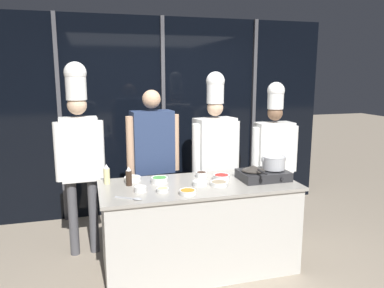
% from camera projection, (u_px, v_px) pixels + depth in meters
% --- Properties ---
extents(ground_plane, '(24.00, 24.00, 0.00)m').
position_uv_depth(ground_plane, '(199.00, 267.00, 3.83)').
color(ground_plane, gray).
extents(window_wall_back, '(4.79, 0.09, 2.70)m').
position_uv_depth(window_wall_back, '(163.00, 117.00, 5.23)').
color(window_wall_back, black).
rests_on(window_wall_back, ground_plane).
extents(demo_counter, '(1.92, 0.84, 0.89)m').
position_uv_depth(demo_counter, '(199.00, 226.00, 3.74)').
color(demo_counter, beige).
rests_on(demo_counter, ground_plane).
extents(portable_stove, '(0.49, 0.36, 0.10)m').
position_uv_depth(portable_stove, '(263.00, 175.00, 3.80)').
color(portable_stove, '#28282B').
rests_on(portable_stove, demo_counter).
extents(frying_pan, '(0.23, 0.40, 0.05)m').
position_uv_depth(frying_pan, '(254.00, 168.00, 3.75)').
color(frying_pan, '#38332D').
rests_on(frying_pan, portable_stove).
extents(stock_pot, '(0.26, 0.23, 0.13)m').
position_uv_depth(stock_pot, '(274.00, 162.00, 3.81)').
color(stock_pot, '#B7BABF').
rests_on(stock_pot, portable_stove).
extents(squeeze_bottle_oil, '(0.06, 0.06, 0.20)m').
position_uv_depth(squeeze_bottle_oil, '(107.00, 174.00, 3.65)').
color(squeeze_bottle_oil, beige).
rests_on(squeeze_bottle_oil, demo_counter).
extents(squeeze_bottle_soy, '(0.06, 0.06, 0.19)m').
position_uv_depth(squeeze_bottle_soy, '(129.00, 176.00, 3.59)').
color(squeeze_bottle_soy, '#332319').
rests_on(squeeze_bottle_soy, demo_counter).
extents(prep_bowl_ginger, '(0.11, 0.11, 0.04)m').
position_uv_depth(prep_bowl_ginger, '(163.00, 190.00, 3.41)').
color(prep_bowl_ginger, white).
rests_on(prep_bowl_ginger, demo_counter).
extents(prep_bowl_scallions, '(0.17, 0.17, 0.06)m').
position_uv_depth(prep_bowl_scallions, '(160.00, 180.00, 3.68)').
color(prep_bowl_scallions, white).
rests_on(prep_bowl_scallions, demo_counter).
extents(prep_bowl_onion, '(0.11, 0.11, 0.05)m').
position_uv_depth(prep_bowl_onion, '(140.00, 189.00, 3.41)').
color(prep_bowl_onion, white).
rests_on(prep_bowl_onion, demo_counter).
extents(prep_bowl_rice, '(0.15, 0.15, 0.05)m').
position_uv_depth(prep_bowl_rice, '(200.00, 183.00, 3.60)').
color(prep_bowl_rice, white).
rests_on(prep_bowl_rice, demo_counter).
extents(prep_bowl_chicken, '(0.17, 0.17, 0.04)m').
position_uv_depth(prep_bowl_chicken, '(133.00, 178.00, 3.76)').
color(prep_bowl_chicken, white).
rests_on(prep_bowl_chicken, demo_counter).
extents(prep_bowl_mushrooms, '(0.17, 0.17, 0.04)m').
position_uv_depth(prep_bowl_mushrooms, '(219.00, 183.00, 3.60)').
color(prep_bowl_mushrooms, white).
rests_on(prep_bowl_mushrooms, demo_counter).
extents(prep_bowl_carrots, '(0.15, 0.15, 0.04)m').
position_uv_depth(prep_bowl_carrots, '(188.00, 192.00, 3.34)').
color(prep_bowl_carrots, white).
rests_on(prep_bowl_carrots, demo_counter).
extents(prep_bowl_bell_pepper, '(0.17, 0.17, 0.06)m').
position_uv_depth(prep_bowl_bell_pepper, '(221.00, 177.00, 3.77)').
color(prep_bowl_bell_pepper, white).
rests_on(prep_bowl_bell_pepper, demo_counter).
extents(prep_bowl_soy_glaze, '(0.11, 0.11, 0.05)m').
position_uv_depth(prep_bowl_soy_glaze, '(201.00, 174.00, 3.89)').
color(prep_bowl_soy_glaze, white).
rests_on(prep_bowl_soy_glaze, demo_counter).
extents(serving_spoon_slotted, '(0.23, 0.17, 0.02)m').
position_uv_depth(serving_spoon_slotted, '(134.00, 199.00, 3.21)').
color(serving_spoon_slotted, '#B2B5BA').
rests_on(serving_spoon_slotted, demo_counter).
extents(chef_head, '(0.51, 0.22, 2.07)m').
position_uv_depth(chef_head, '(79.00, 142.00, 3.90)').
color(chef_head, '#4C4C51').
rests_on(chef_head, ground_plane).
extents(person_guest, '(0.60, 0.29, 1.78)m').
position_uv_depth(person_guest, '(153.00, 153.00, 4.18)').
color(person_guest, '#2D3856').
rests_on(person_guest, ground_plane).
extents(chef_sous, '(0.62, 0.33, 1.97)m').
position_uv_depth(chef_sous, '(215.00, 146.00, 4.43)').
color(chef_sous, '#232326').
rests_on(chef_sous, ground_plane).
extents(chef_line, '(0.60, 0.24, 1.85)m').
position_uv_depth(chef_line, '(274.00, 149.00, 4.55)').
color(chef_line, '#4C4C51').
rests_on(chef_line, ground_plane).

